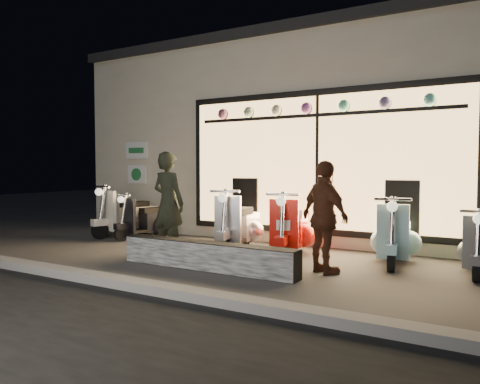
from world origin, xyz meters
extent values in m
plane|color=#383533|center=(0.00, 0.00, 0.00)|extent=(40.00, 40.00, 0.00)
cube|color=slate|center=(0.00, -2.00, 0.06)|extent=(40.00, 0.25, 0.12)
cube|color=beige|center=(0.00, 5.00, 2.00)|extent=(10.00, 6.00, 4.00)
cube|color=black|center=(0.00, 5.00, 4.10)|extent=(10.20, 6.20, 0.20)
cube|color=black|center=(0.80, 1.98, 1.55)|extent=(5.45, 0.06, 2.65)
cube|color=#FFBF6B|center=(0.80, 1.94, 1.55)|extent=(5.20, 0.04, 2.40)
cube|color=black|center=(0.80, 1.90, 2.40)|extent=(4.90, 0.06, 0.06)
cube|color=white|center=(-3.60, 1.96, 1.85)|extent=(0.65, 0.04, 0.38)
cube|color=white|center=(-3.60, 1.96, 1.30)|extent=(0.55, 0.04, 0.42)
cube|color=black|center=(0.15, -0.65, 0.20)|extent=(2.80, 0.28, 0.40)
cylinder|color=black|center=(-0.22, 0.34, 0.17)|extent=(0.16, 0.36, 0.34)
cylinder|color=black|center=(-0.39, 1.34, 0.17)|extent=(0.18, 0.36, 0.34)
cube|color=#B2B2B7|center=(-0.25, 0.55, 0.57)|extent=(0.47, 0.15, 0.83)
cube|color=#B2B2B7|center=(-0.37, 1.24, 0.39)|extent=(0.54, 0.77, 0.47)
cube|color=black|center=(-0.35, 1.14, 0.67)|extent=(0.37, 0.61, 0.12)
sphere|color=#FFF2CC|center=(-0.22, 0.33, 0.96)|extent=(0.18, 0.18, 0.15)
cylinder|color=black|center=(0.84, 0.33, 0.17)|extent=(0.18, 0.35, 0.34)
cylinder|color=black|center=(0.61, 1.30, 0.17)|extent=(0.20, 0.36, 0.34)
cube|color=red|center=(0.80, 0.53, 0.56)|extent=(0.46, 0.17, 0.82)
cube|color=red|center=(0.64, 1.20, 0.38)|extent=(0.57, 0.78, 0.46)
cube|color=black|center=(0.66, 1.10, 0.66)|extent=(0.40, 0.61, 0.12)
sphere|color=#FFF2CC|center=(0.85, 0.32, 0.95)|extent=(0.18, 0.18, 0.15)
cylinder|color=black|center=(-2.78, 0.62, 0.15)|extent=(0.17, 0.31, 0.30)
cylinder|color=black|center=(-2.52, 1.45, 0.15)|extent=(0.19, 0.31, 0.30)
cube|color=black|center=(-2.72, 0.79, 0.49)|extent=(0.40, 0.18, 0.72)
cube|color=black|center=(-2.54, 1.37, 0.33)|extent=(0.53, 0.69, 0.40)
cube|color=black|center=(-2.57, 1.28, 0.58)|extent=(0.38, 0.54, 0.10)
sphere|color=#FFF2CC|center=(-2.78, 0.61, 0.83)|extent=(0.16, 0.16, 0.13)
cylinder|color=black|center=(-3.36, 0.60, 0.17)|extent=(0.19, 0.36, 0.34)
cylinder|color=black|center=(-3.08, 1.57, 0.17)|extent=(0.21, 0.36, 0.34)
cube|color=#F5E6C8|center=(-3.31, 0.80, 0.57)|extent=(0.47, 0.20, 0.83)
cube|color=#F5E6C8|center=(-3.11, 1.48, 0.39)|extent=(0.61, 0.80, 0.47)
cube|color=black|center=(-3.14, 1.38, 0.67)|extent=(0.43, 0.62, 0.12)
sphere|color=#FFF2CC|center=(-3.37, 0.59, 0.96)|extent=(0.19, 0.19, 0.15)
cylinder|color=black|center=(2.45, 0.53, 0.16)|extent=(0.14, 0.34, 0.33)
cylinder|color=black|center=(2.30, 1.48, 0.16)|extent=(0.16, 0.34, 0.33)
cube|color=#92C9CF|center=(2.42, 0.73, 0.54)|extent=(0.45, 0.13, 0.79)
cube|color=#92C9CF|center=(2.32, 1.39, 0.37)|extent=(0.50, 0.73, 0.44)
cube|color=black|center=(2.33, 1.29, 0.64)|extent=(0.35, 0.57, 0.12)
sphere|color=#FFF2CC|center=(2.45, 0.52, 0.92)|extent=(0.16, 0.16, 0.14)
cylinder|color=black|center=(3.52, 0.48, 0.15)|extent=(0.10, 0.29, 0.29)
cube|color=#585C60|center=(3.52, 0.66, 0.48)|extent=(0.39, 0.07, 0.70)
sphere|color=#FFF2CC|center=(3.52, 0.47, 0.81)|extent=(0.13, 0.13, 0.13)
imported|color=black|center=(-1.09, 0.01, 0.86)|extent=(0.66, 0.46, 1.72)
imported|color=brown|center=(1.67, -0.02, 0.78)|extent=(0.97, 0.80, 1.55)
camera|label=1|loc=(3.91, -6.09, 1.46)|focal=35.00mm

